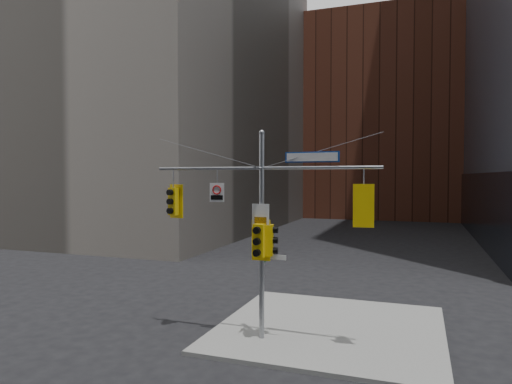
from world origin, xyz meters
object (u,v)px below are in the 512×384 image
Objects in this scene: traffic_light_east_arm at (364,205)px; traffic_light_pole_front at (259,241)px; street_sign_blade at (312,157)px; signal_assembly at (262,214)px; traffic_light_west_arm at (173,201)px; regulatory_sign_arm at (217,192)px; traffic_light_pole_side at (271,240)px.

traffic_light_east_arm is 0.97× the size of traffic_light_pole_front.
signal_assembly is at bearing -176.74° from street_sign_blade.
traffic_light_west_arm is 1.80m from regulatory_sign_arm.
traffic_light_west_arm is 3.67m from traffic_light_pole_front.
traffic_light_west_arm reaches higher than traffic_light_pole_side.
traffic_light_pole_side is (0.32, 0.02, -0.87)m from signal_assembly.
traffic_light_west_arm is 6.84m from traffic_light_east_arm.
regulatory_sign_arm is at bearing 9.22° from traffic_light_west_arm.
traffic_light_east_arm is at bearing 3.05° from street_sign_blade.
street_sign_blade reaches higher than traffic_light_east_arm.
traffic_light_west_arm is 1.87× the size of regulatory_sign_arm.
regulatory_sign_arm is at bearing -179.30° from signal_assembly.
traffic_light_east_arm is (6.84, -0.01, 0.00)m from traffic_light_west_arm.
traffic_light_pole_front is 2.34m from regulatory_sign_arm.
traffic_light_pole_side is at bearing 10.33° from traffic_light_west_arm.
traffic_light_pole_side is 2.57m from regulatory_sign_arm.
traffic_light_east_arm is 3.33m from traffic_light_pole_side.
traffic_light_east_arm reaches higher than traffic_light_west_arm.
traffic_light_east_arm reaches higher than traffic_light_pole_side.
traffic_light_east_arm is at bearing -4.46° from regulatory_sign_arm.
traffic_light_east_arm is at bearing -100.55° from traffic_light_pole_side.
traffic_light_pole_front is 3.31m from street_sign_blade.
signal_assembly is 0.91m from traffic_light_pole_front.
street_sign_blade is at bearing 0.11° from signal_assembly.
street_sign_blade is (1.74, 0.27, 2.80)m from traffic_light_pole_front.
traffic_light_west_arm is 3.96m from traffic_light_pole_side.
street_sign_blade is at bearing -100.76° from traffic_light_pole_side.
signal_assembly is 5.88× the size of traffic_light_east_arm.
traffic_light_pole_side is (3.76, 0.00, -1.25)m from traffic_light_west_arm.
street_sign_blade is at bearing 10.28° from traffic_light_pole_front.
traffic_light_pole_front is (3.43, -0.28, -1.25)m from traffic_light_west_arm.
traffic_light_pole_front is at bearing -13.08° from regulatory_sign_arm.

